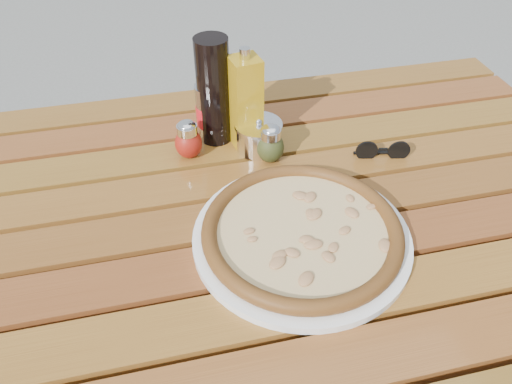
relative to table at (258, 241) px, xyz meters
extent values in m
cube|color=#3B250D|center=(0.64, 0.39, -0.32)|extent=(0.06, 0.06, 0.70)
cube|color=#351F0C|center=(0.00, 0.00, 0.03)|extent=(1.36, 0.86, 0.04)
cube|color=#582B0F|center=(0.00, -0.30, 0.06)|extent=(1.40, 0.09, 0.03)
cube|color=#5D3510|center=(0.00, -0.20, 0.06)|extent=(1.40, 0.09, 0.03)
cube|color=#50240E|center=(0.00, -0.10, 0.06)|extent=(1.40, 0.09, 0.03)
cube|color=#50290E|center=(0.00, 0.00, 0.06)|extent=(1.40, 0.09, 0.03)
cube|color=#572F0F|center=(0.00, 0.10, 0.06)|extent=(1.40, 0.09, 0.03)
cube|color=#58340F|center=(0.00, 0.20, 0.06)|extent=(1.40, 0.09, 0.03)
cube|color=#55270F|center=(0.00, 0.30, 0.06)|extent=(1.40, 0.09, 0.03)
cube|color=#532F0E|center=(0.00, 0.41, 0.06)|extent=(1.40, 0.09, 0.03)
cylinder|color=white|center=(0.05, -0.08, 0.08)|extent=(0.47, 0.47, 0.01)
cylinder|color=#F7E7B1|center=(0.05, -0.08, 0.09)|extent=(0.39, 0.39, 0.01)
torus|color=black|center=(0.05, -0.08, 0.10)|extent=(0.42, 0.42, 0.03)
ellipsoid|color=#A71F13|center=(-0.10, 0.19, 0.11)|extent=(0.07, 0.07, 0.06)
cylinder|color=silver|center=(-0.10, 0.19, 0.14)|extent=(0.05, 0.05, 0.02)
ellipsoid|color=silver|center=(-0.10, 0.19, 0.15)|extent=(0.05, 0.05, 0.02)
ellipsoid|color=#40451B|center=(0.06, 0.14, 0.11)|extent=(0.06, 0.06, 0.06)
cylinder|color=silver|center=(0.06, 0.14, 0.14)|extent=(0.05, 0.05, 0.02)
ellipsoid|color=silver|center=(0.06, 0.14, 0.15)|extent=(0.04, 0.04, 0.02)
cylinder|color=black|center=(-0.03, 0.24, 0.19)|extent=(0.08, 0.08, 0.22)
cylinder|color=#B9B9BE|center=(-0.04, 0.25, 0.14)|extent=(0.07, 0.07, 0.12)
cylinder|color=red|center=(-0.04, 0.25, 0.13)|extent=(0.07, 0.07, 0.04)
cube|color=#AE8212|center=(0.02, 0.21, 0.17)|extent=(0.06, 0.06, 0.19)
cylinder|color=silver|center=(0.02, 0.21, 0.28)|extent=(0.02, 0.02, 0.02)
cylinder|color=white|center=(0.04, 0.19, 0.10)|extent=(0.11, 0.11, 0.05)
cylinder|color=white|center=(0.04, 0.19, 0.13)|extent=(0.12, 0.12, 0.01)
sphere|color=silver|center=(0.04, 0.19, 0.14)|extent=(0.02, 0.02, 0.01)
cylinder|color=black|center=(0.24, 0.10, 0.09)|extent=(0.04, 0.01, 0.04)
cylinder|color=black|center=(0.31, 0.09, 0.09)|extent=(0.04, 0.01, 0.04)
cube|color=black|center=(0.28, 0.10, 0.10)|extent=(0.02, 0.01, 0.00)
cube|color=black|center=(0.27, 0.11, 0.08)|extent=(0.09, 0.02, 0.00)
cube|color=black|center=(0.29, 0.11, 0.08)|extent=(0.09, 0.02, 0.00)
camera|label=1|loc=(-0.15, -0.62, 0.68)|focal=35.00mm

